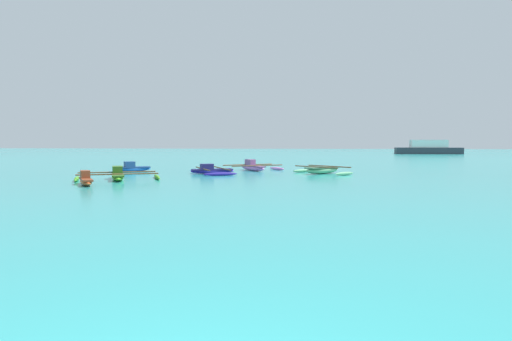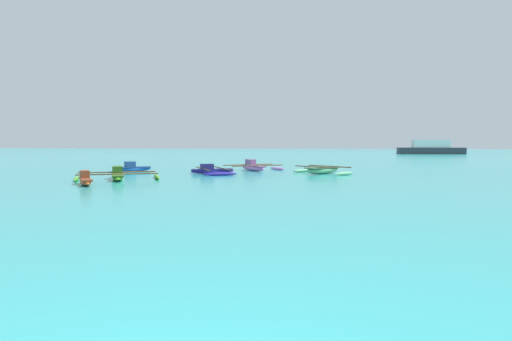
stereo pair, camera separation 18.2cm
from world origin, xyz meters
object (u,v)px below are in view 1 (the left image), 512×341
(distant_ferry, at_px, (428,148))
(moored_boat_0, at_px, (118,175))
(moored_boat_5, at_px, (133,168))
(moored_boat_2, at_px, (212,170))
(moored_boat_4, at_px, (322,170))
(moored_boat_1, at_px, (86,180))
(moored_boat_3, at_px, (252,167))

(distant_ferry, bearing_deg, moored_boat_0, -118.64)
(moored_boat_0, relative_size, moored_boat_5, 2.16)
(moored_boat_2, relative_size, distant_ferry, 0.47)
(moored_boat_0, height_order, moored_boat_4, moored_boat_0)
(moored_boat_2, bearing_deg, moored_boat_1, -142.29)
(moored_boat_2, bearing_deg, moored_boat_0, -152.38)
(moored_boat_1, xyz_separation_m, moored_boat_3, (6.29, 10.88, 0.02))
(moored_boat_1, bearing_deg, moored_boat_5, 156.79)
(moored_boat_0, height_order, moored_boat_1, moored_boat_0)
(moored_boat_3, relative_size, moored_boat_4, 1.15)
(distant_ferry, bearing_deg, moored_boat_3, -116.92)
(moored_boat_1, height_order, moored_boat_5, moored_boat_5)
(moored_boat_1, distance_m, moored_boat_4, 13.87)
(moored_boat_0, bearing_deg, moored_boat_4, 93.28)
(moored_boat_1, xyz_separation_m, distant_ferry, (28.79, 55.19, 0.68))
(moored_boat_1, xyz_separation_m, moored_boat_4, (10.91, 8.56, -0.00))
(moored_boat_3, height_order, distant_ferry, distant_ferry)
(moored_boat_0, bearing_deg, distant_ferry, 126.77)
(moored_boat_0, relative_size, moored_boat_4, 1.28)
(moored_boat_3, relative_size, moored_boat_5, 1.94)
(moored_boat_2, distance_m, distant_ferry, 53.27)
(moored_boat_4, distance_m, moored_boat_5, 12.38)
(moored_boat_2, bearing_deg, distant_ferry, 37.27)
(moored_boat_3, height_order, moored_boat_4, moored_boat_3)
(moored_boat_2, distance_m, moored_boat_3, 3.63)
(moored_boat_5, bearing_deg, moored_boat_3, -23.56)
(moored_boat_2, distance_m, moored_boat_5, 5.68)
(moored_boat_1, relative_size, moored_boat_3, 0.54)
(moored_boat_1, relative_size, moored_boat_5, 1.04)
(moored_boat_0, bearing_deg, moored_boat_3, 118.20)
(moored_boat_1, xyz_separation_m, moored_boat_5, (-1.45, 9.22, 0.01))
(moored_boat_4, xyz_separation_m, distant_ferry, (17.88, 46.62, 0.68))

